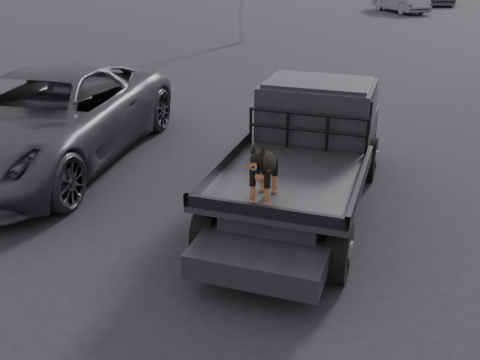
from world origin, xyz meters
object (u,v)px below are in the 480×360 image
(flatbed_ute, at_px, (302,182))
(distant_car_a, at_px, (401,0))
(parked_suv, at_px, (48,119))
(dog, at_px, (264,170))

(flatbed_ute, distance_m, distant_car_a, 27.27)
(parked_suv, height_order, distant_car_a, parked_suv)
(flatbed_ute, relative_size, dog, 7.30)
(dog, relative_size, distant_car_a, 0.18)
(parked_suv, distance_m, distant_car_a, 27.24)
(distant_car_a, bearing_deg, flatbed_ute, -126.13)
(flatbed_ute, height_order, dog, dog)
(flatbed_ute, bearing_deg, dog, -94.79)
(flatbed_ute, distance_m, dog, 1.83)
(dog, xyz_separation_m, distant_car_a, (0.07, 28.89, -0.60))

